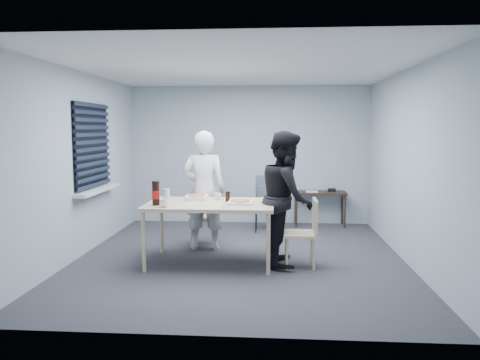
# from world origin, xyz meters

# --- Properties ---
(room) EXTENTS (5.00, 5.00, 5.00)m
(room) POSITION_xyz_m (-2.20, 0.40, 1.44)
(room) COLOR #343338
(room) RESTS_ON ground
(dining_table) EXTENTS (1.68, 1.06, 0.82)m
(dining_table) POSITION_xyz_m (-0.38, -0.27, 0.76)
(dining_table) COLOR beige
(dining_table) RESTS_ON ground
(chair_far) EXTENTS (0.42, 0.42, 0.89)m
(chair_far) POSITION_xyz_m (-0.60, 0.73, 0.51)
(chair_far) COLOR beige
(chair_far) RESTS_ON ground
(chair_right) EXTENTS (0.42, 0.42, 0.89)m
(chair_right) POSITION_xyz_m (0.90, -0.35, 0.51)
(chair_right) COLOR beige
(chair_right) RESTS_ON ground
(person_white) EXTENTS (0.65, 0.42, 1.77)m
(person_white) POSITION_xyz_m (-0.57, 0.45, 0.89)
(person_white) COLOR silver
(person_white) RESTS_ON ground
(person_black) EXTENTS (0.47, 0.86, 1.77)m
(person_black) POSITION_xyz_m (0.63, -0.23, 0.89)
(person_black) COLOR black
(person_black) RESTS_ON ground
(side_table) EXTENTS (0.96, 0.43, 0.64)m
(side_table) POSITION_xyz_m (1.32, 2.28, 0.56)
(side_table) COLOR #352319
(side_table) RESTS_ON ground
(stool) EXTENTS (0.38, 0.38, 0.53)m
(stool) POSITION_xyz_m (0.31, 1.72, 0.42)
(stool) COLOR black
(stool) RESTS_ON ground
(backpack) EXTENTS (0.32, 0.24, 0.45)m
(backpack) POSITION_xyz_m (0.31, 1.70, 0.76)
(backpack) COLOR #575B64
(backpack) RESTS_ON stool
(pizza_box_a) EXTENTS (0.29, 0.29, 0.07)m
(pizza_box_a) POSITION_xyz_m (-0.60, -0.03, 0.85)
(pizza_box_a) COLOR white
(pizza_box_a) RESTS_ON dining_table
(pizza_box_b) EXTENTS (0.31, 0.31, 0.04)m
(pizza_box_b) POSITION_xyz_m (0.03, -0.33, 0.84)
(pizza_box_b) COLOR white
(pizza_box_b) RESTS_ON dining_table
(mug_a) EXTENTS (0.17, 0.17, 0.10)m
(mug_a) POSITION_xyz_m (-0.90, -0.65, 0.87)
(mug_a) COLOR white
(mug_a) RESTS_ON dining_table
(mug_b) EXTENTS (0.10, 0.10, 0.09)m
(mug_b) POSITION_xyz_m (-0.31, 0.00, 0.86)
(mug_b) COLOR white
(mug_b) RESTS_ON dining_table
(cola_glass) EXTENTS (0.07, 0.07, 0.14)m
(cola_glass) POSITION_xyz_m (-0.16, -0.15, 0.89)
(cola_glass) COLOR black
(cola_glass) RESTS_ON dining_table
(soda_bottle) EXTENTS (0.10, 0.10, 0.31)m
(soda_bottle) POSITION_xyz_m (-1.05, -0.51, 0.97)
(soda_bottle) COLOR black
(soda_bottle) RESTS_ON dining_table
(plastic_cups) EXTENTS (0.11, 0.11, 0.21)m
(plastic_cups) POSITION_xyz_m (-0.91, -0.52, 0.92)
(plastic_cups) COLOR silver
(plastic_cups) RESTS_ON dining_table
(rubber_band) EXTENTS (0.06, 0.06, 0.00)m
(rubber_band) POSITION_xyz_m (-0.16, -0.62, 0.82)
(rubber_band) COLOR red
(rubber_band) RESTS_ON dining_table
(papers) EXTENTS (0.29, 0.34, 0.00)m
(papers) POSITION_xyz_m (1.17, 2.25, 0.64)
(papers) COLOR white
(papers) RESTS_ON side_table
(black_box) EXTENTS (0.15, 0.12, 0.06)m
(black_box) POSITION_xyz_m (1.54, 2.30, 0.67)
(black_box) COLOR black
(black_box) RESTS_ON side_table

